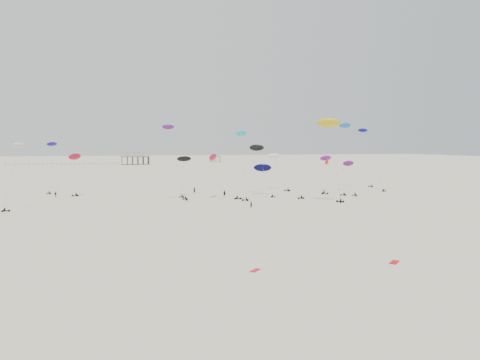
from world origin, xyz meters
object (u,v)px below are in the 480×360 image
object	(u,v)px
rig_9	(351,166)
spectator_0	(251,208)
pavilion_small	(215,158)
rig_0	(51,157)
rig_4	(217,164)
pavilion_main	(135,159)

from	to	relation	value
rig_9	spectator_0	world-z (taller)	rig_9
pavilion_small	rig_0	world-z (taller)	rig_0
pavilion_small	rig_9	distance (m)	239.24
pavilion_small	rig_0	distance (m)	258.03
pavilion_small	rig_0	size ratio (longest dim) A/B	0.47
rig_0	spectator_0	xyz separation A→B (m)	(51.45, -56.13, -11.27)
pavilion_small	spectator_0	world-z (taller)	pavilion_small
rig_4	spectator_0	size ratio (longest dim) A/B	7.22
rig_0	rig_4	distance (m)	58.68
rig_0	spectator_0	bearing A→B (deg)	104.80
pavilion_small	spectator_0	distance (m)	295.79
pavilion_small	rig_0	bearing A→B (deg)	-114.79
pavilion_main	rig_9	xyz separation A→B (m)	(68.94, -209.21, 2.93)
rig_4	rig_9	bearing A→B (deg)	154.17
pavilion_main	spectator_0	size ratio (longest dim) A/B	11.00
rig_0	rig_9	bearing A→B (deg)	149.59
rig_0	spectator_0	distance (m)	76.97
pavilion_small	rig_9	world-z (taller)	rig_9
pavilion_main	pavilion_small	world-z (taller)	pavilion_main
pavilion_small	spectator_0	size ratio (longest dim) A/B	4.71
rig_0	rig_9	size ratio (longest dim) A/B	1.42
rig_9	rig_0	bearing A→B (deg)	99.33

